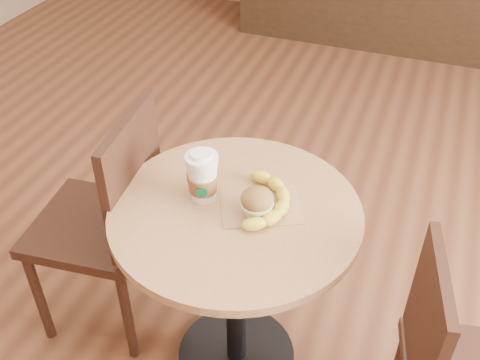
# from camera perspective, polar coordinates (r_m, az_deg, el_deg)

# --- Properties ---
(cafe_table) EXTENTS (0.77, 0.77, 0.75)m
(cafe_table) POSITION_cam_1_polar(r_m,az_deg,el_deg) (1.82, -0.44, -7.54)
(cafe_table) COLOR black
(cafe_table) RESTS_ON ground
(chair_left) EXTENTS (0.46, 0.46, 0.95)m
(chair_left) POSITION_cam_1_polar(r_m,az_deg,el_deg) (2.05, -13.23, -3.79)
(chair_left) COLOR #321A11
(chair_left) RESTS_ON ground
(kraft_bag) EXTENTS (0.29, 0.27, 0.00)m
(kraft_bag) POSITION_cam_1_polar(r_m,az_deg,el_deg) (1.69, 2.14, -2.70)
(kraft_bag) COLOR #9C724B
(kraft_bag) RESTS_ON cafe_table
(coffee_cup) EXTENTS (0.10, 0.10, 0.17)m
(coffee_cup) POSITION_cam_1_polar(r_m,az_deg,el_deg) (1.68, -3.82, 0.20)
(coffee_cup) COLOR white
(coffee_cup) RESTS_ON cafe_table
(muffin) EXTENTS (0.10, 0.10, 0.09)m
(muffin) POSITION_cam_1_polar(r_m,az_deg,el_deg) (1.64, 1.74, -2.30)
(muffin) COLOR white
(muffin) RESTS_ON kraft_bag
(banana) EXTENTS (0.22, 0.31, 0.04)m
(banana) POSITION_cam_1_polar(r_m,az_deg,el_deg) (1.68, 2.70, -2.18)
(banana) COLOR gold
(banana) RESTS_ON kraft_bag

